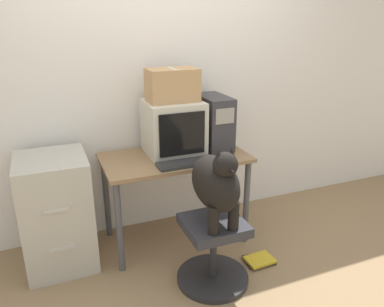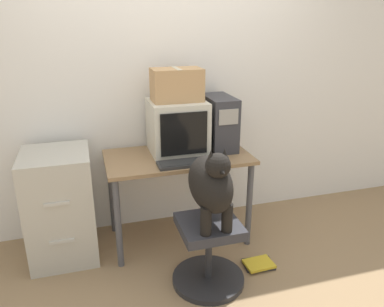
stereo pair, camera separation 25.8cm
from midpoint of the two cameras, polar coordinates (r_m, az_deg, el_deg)
The scene contains 12 objects.
ground_plane at distance 3.15m, azimuth 1.92°, elevation -15.56°, with size 12.00×12.00×0.00m, color #937551.
wall_back at distance 3.28m, azimuth -1.72°, elevation 10.66°, with size 8.00×0.05×2.60m.
desk at distance 3.10m, azimuth 0.22°, elevation -2.24°, with size 1.18×0.64×0.77m.
crt_monitor at distance 3.07m, azimuth 0.18°, elevation 4.05°, with size 0.45×0.42×0.43m.
pc_tower at distance 3.20m, azimuth 6.47°, elevation 4.69°, with size 0.22×0.42×0.45m.
keyboard at distance 2.87m, azimuth 1.91°, elevation -1.47°, with size 0.46×0.16×0.03m.
computer_mouse at distance 2.97m, azimuth 7.56°, elevation -0.76°, with size 0.06×0.04×0.04m.
office_chair at distance 2.78m, azimuth 5.31°, elevation -14.86°, with size 0.53×0.53×0.50m.
dog at distance 2.49m, azimuth 5.90°, elevation -4.64°, with size 0.27×0.51×0.58m.
filing_cabinet at distance 3.10m, azimuth -17.14°, elevation -7.65°, with size 0.51×0.56×0.88m.
cardboard_box at distance 3.00m, azimuth 0.16°, elevation 10.41°, with size 0.40×0.24×0.26m.
book_stack_floor at distance 3.11m, azimuth 12.58°, elevation -16.18°, with size 0.25×0.20×0.04m.
Camera 2 is at (-0.70, -2.47, 1.84)m, focal length 35.00 mm.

